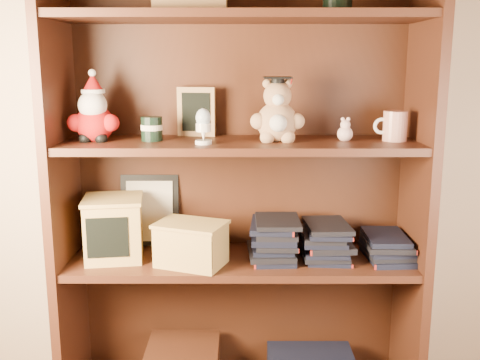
# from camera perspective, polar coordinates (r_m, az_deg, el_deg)

# --- Properties ---
(bookcase) EXTENTS (1.20, 0.35, 1.60)m
(bookcase) POSITION_cam_1_polar(r_m,az_deg,el_deg) (1.90, -0.07, -0.90)
(bookcase) COLOR #432013
(bookcase) RESTS_ON ground
(shelf_lower) EXTENTS (1.14, 0.33, 0.02)m
(shelf_lower) POSITION_cam_1_polar(r_m,az_deg,el_deg) (1.92, 0.00, -8.26)
(shelf_lower) COLOR #432013
(shelf_lower) RESTS_ON ground
(shelf_upper) EXTENTS (1.14, 0.33, 0.02)m
(shelf_upper) POSITION_cam_1_polar(r_m,az_deg,el_deg) (1.82, 0.00, 3.61)
(shelf_upper) COLOR #432013
(shelf_upper) RESTS_ON ground
(santa_plush) EXTENTS (0.17, 0.12, 0.24)m
(santa_plush) POSITION_cam_1_polar(r_m,az_deg,el_deg) (1.87, -14.63, 6.46)
(santa_plush) COLOR #A50F0F
(santa_plush) RESTS_ON shelf_upper
(teachers_tin) EXTENTS (0.07, 0.07, 0.08)m
(teachers_tin) POSITION_cam_1_polar(r_m,az_deg,el_deg) (1.84, -8.95, 5.19)
(teachers_tin) COLOR black
(teachers_tin) RESTS_ON shelf_upper
(chalkboard_plaque) EXTENTS (0.13, 0.08, 0.17)m
(chalkboard_plaque) POSITION_cam_1_polar(r_m,az_deg,el_deg) (1.93, -4.46, 6.84)
(chalkboard_plaque) COLOR #9E7547
(chalkboard_plaque) RESTS_ON shelf_upper
(egg_cup) EXTENTS (0.05, 0.05, 0.11)m
(egg_cup) POSITION_cam_1_polar(r_m,az_deg,el_deg) (1.74, -3.75, 5.60)
(egg_cup) COLOR white
(egg_cup) RESTS_ON shelf_upper
(grad_teddy_bear) EXTENTS (0.17, 0.15, 0.21)m
(grad_teddy_bear) POSITION_cam_1_polar(r_m,az_deg,el_deg) (1.81, 3.81, 6.48)
(grad_teddy_bear) COLOR tan
(grad_teddy_bear) RESTS_ON shelf_upper
(pink_figurine) EXTENTS (0.05, 0.05, 0.08)m
(pink_figurine) POSITION_cam_1_polar(r_m,az_deg,el_deg) (1.85, 10.62, 4.85)
(pink_figurine) COLOR beige
(pink_figurine) RESTS_ON shelf_upper
(teacher_mug) EXTENTS (0.11, 0.08, 0.10)m
(teacher_mug) POSITION_cam_1_polar(r_m,az_deg,el_deg) (1.88, 15.41, 5.31)
(teacher_mug) COLOR silver
(teacher_mug) RESTS_ON shelf_upper
(certificate_frame) EXTENTS (0.21, 0.05, 0.26)m
(certificate_frame) POSITION_cam_1_polar(r_m,az_deg,el_deg) (2.04, -9.14, -3.07)
(certificate_frame) COLOR black
(certificate_frame) RESTS_ON shelf_lower
(treats_box) EXTENTS (0.22, 0.22, 0.21)m
(treats_box) POSITION_cam_1_polar(r_m,az_deg,el_deg) (1.93, -12.69, -4.74)
(treats_box) COLOR tan
(treats_box) RESTS_ON shelf_lower
(pencils_box) EXTENTS (0.26, 0.22, 0.14)m
(pencils_box) POSITION_cam_1_polar(r_m,az_deg,el_deg) (1.84, -4.98, -6.44)
(pencils_box) COLOR tan
(pencils_box) RESTS_ON shelf_lower
(book_stack_left) EXTENTS (0.14, 0.20, 0.13)m
(book_stack_left) POSITION_cam_1_polar(r_m,az_deg,el_deg) (1.90, 3.51, -6.09)
(book_stack_left) COLOR black
(book_stack_left) RESTS_ON shelf_lower
(book_stack_mid) EXTENTS (0.14, 0.20, 0.13)m
(book_stack_mid) POSITION_cam_1_polar(r_m,az_deg,el_deg) (1.92, 8.68, -6.03)
(book_stack_mid) COLOR black
(book_stack_mid) RESTS_ON shelf_lower
(book_stack_right) EXTENTS (0.14, 0.20, 0.08)m
(book_stack_right) POSITION_cam_1_polar(r_m,az_deg,el_deg) (1.97, 14.48, -6.58)
(book_stack_right) COLOR black
(book_stack_right) RESTS_ON shelf_lower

